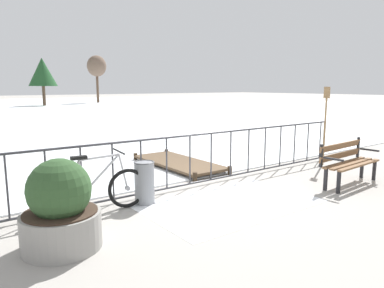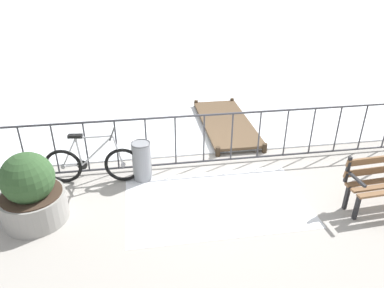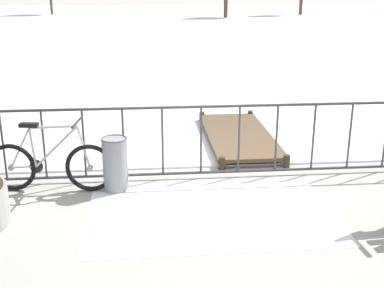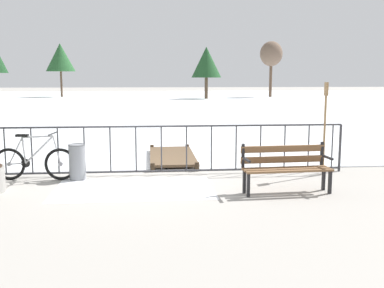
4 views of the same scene
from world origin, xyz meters
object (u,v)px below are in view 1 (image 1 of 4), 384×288
Objects in this scene: bicycle_near_railing at (95,191)px; planter_with_shrub at (60,210)px; trash_bin at (144,182)px; park_bench at (347,160)px; oar_upright at (325,120)px.

bicycle_near_railing is 1.50× the size of planter_with_shrub.
planter_with_shrub reaches higher than bicycle_near_railing.
planter_with_shrub reaches higher than trash_bin.
oar_upright reaches higher than park_bench.
planter_with_shrub is at bearing -151.55° from trash_bin.
planter_with_shrub is (-0.81, -0.93, 0.13)m from bicycle_near_railing.
park_bench is 1.43× the size of planter_with_shrub.
park_bench is at bearing -4.96° from planter_with_shrub.
park_bench is 5.62m from planter_with_shrub.
oar_upright reaches higher than trash_bin.
planter_with_shrub reaches higher than park_bench.
bicycle_near_railing is 0.86× the size of oar_upright.
park_bench is 2.22× the size of trash_bin.
bicycle_near_railing is 5.00m from park_bench.
planter_with_shrub is at bearing -172.68° from oar_upright.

